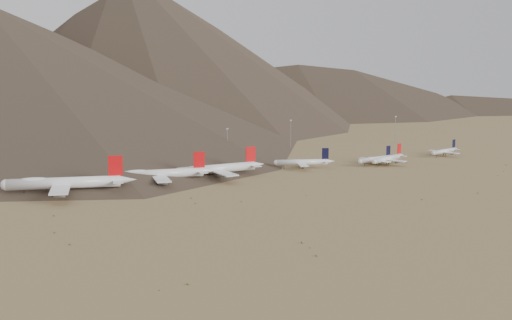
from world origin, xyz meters
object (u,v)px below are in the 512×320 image
widebody_centre (160,174)px  control_tower (222,151)px  widebody_west (65,183)px  narrowbody_b (376,159)px  widebody_east (217,169)px  narrowbody_a (303,162)px

widebody_centre → control_tower: (86.73, 88.84, -1.80)m
widebody_west → widebody_centre: 65.30m
widebody_centre → control_tower: 124.17m
narrowbody_b → widebody_west: bearing=170.1°
widebody_centre → widebody_west: bearing=-160.6°
widebody_east → narrowbody_b: bearing=-2.0°
widebody_west → widebody_east: bearing=22.1°
narrowbody_a → narrowbody_b: 60.63m
widebody_west → control_tower: bearing=49.5°
widebody_east → narrowbody_b: widebody_east is taller
widebody_west → control_tower: (151.41, 97.78, -2.94)m
widebody_west → narrowbody_b: 240.92m
widebody_west → narrowbody_a: bearing=22.2°
widebody_east → widebody_west: bearing=-175.5°
widebody_centre → narrowbody_b: bearing=11.1°
widebody_west → narrowbody_b: bearing=18.4°
widebody_centre → control_tower: widebody_centre is taller
widebody_east → narrowbody_a: (74.16, 7.32, -2.09)m
widebody_west → widebody_east: widebody_west is taller
control_tower → widebody_centre: bearing=-134.3°
widebody_west → narrowbody_b: (240.77, 7.60, -3.91)m
widebody_west → narrowbody_a: 181.82m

